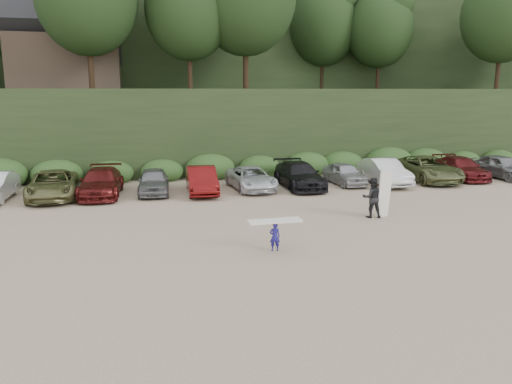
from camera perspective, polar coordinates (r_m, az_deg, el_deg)
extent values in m
plane|color=tan|center=(20.92, 6.79, -4.85)|extent=(120.00, 120.00, 0.00)
cube|color=black|center=(41.50, -3.79, 7.52)|extent=(80.00, 14.00, 6.00)
cube|color=black|center=(59.26, -6.94, 13.48)|extent=(90.00, 30.00, 16.00)
ellipsoid|color=black|center=(41.72, -3.95, 18.55)|extent=(66.00, 12.00, 10.00)
cube|color=#2B491E|center=(34.33, -2.49, 2.67)|extent=(46.20, 2.00, 1.20)
cube|color=brown|center=(43.12, -20.76, 13.62)|extent=(8.00, 6.00, 4.00)
imported|color=brown|center=(29.77, -22.22, 0.77)|extent=(2.81, 5.59, 1.52)
imported|color=#531313|center=(29.51, -17.27, 1.05)|extent=(2.52, 5.48, 1.55)
imported|color=slate|center=(29.43, -11.63, 1.23)|extent=(1.99, 4.40, 1.47)
imported|color=#5D0E0E|center=(29.09, -6.23, 1.35)|extent=(1.86, 4.76, 1.54)
imported|color=silver|center=(30.07, -0.55, 1.57)|extent=(2.57, 5.03, 1.36)
imported|color=black|center=(30.71, 4.96, 1.93)|extent=(2.19, 5.36, 1.56)
imported|color=#A0A0A4|center=(32.21, 10.08, 2.08)|extent=(1.82, 4.13, 1.38)
imported|color=silver|center=(32.72, 14.43, 2.25)|extent=(1.85, 4.97, 1.62)
imported|color=#5A6239|center=(34.81, 19.00, 2.52)|extent=(2.94, 5.94, 1.62)
imported|color=#5A1417|center=(36.54, 22.40, 2.54)|extent=(2.43, 5.14, 1.45)
imported|color=gray|center=(37.84, 26.32, 2.62)|extent=(2.27, 4.86, 1.61)
imported|color=navy|center=(18.58, 2.16, -5.14)|extent=(0.43, 0.31, 1.09)
cube|color=silver|center=(18.41, 2.18, -3.32)|extent=(2.00, 0.60, 0.08)
imported|color=black|center=(23.97, 13.13, -0.63)|extent=(1.06, 0.90, 1.90)
cube|color=white|center=(24.08, 14.44, -0.23)|extent=(0.66, 0.40, 2.24)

